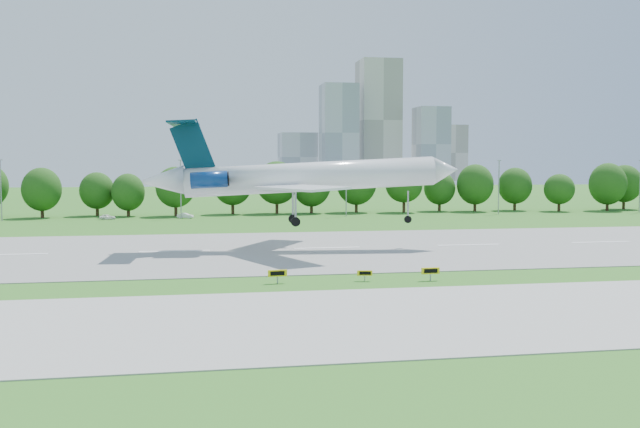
{
  "coord_description": "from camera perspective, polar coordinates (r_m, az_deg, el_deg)",
  "views": [
    {
      "loc": [
        -17.66,
        -67.93,
        11.23
      ],
      "look_at": [
        -2.23,
        18.0,
        5.13
      ],
      "focal_mm": 40.0,
      "sensor_mm": 36.0,
      "label": 1
    }
  ],
  "objects": [
    {
      "name": "ground",
      "position": [
        71.08,
        4.35,
        -5.1
      ],
      "size": [
        600.0,
        600.0,
        0.0
      ],
      "primitive_type": "plane",
      "color": "#2D6B1C",
      "rests_on": "ground"
    },
    {
      "name": "runway",
      "position": [
        95.25,
        0.57,
        -2.75
      ],
      "size": [
        400.0,
        45.0,
        0.08
      ],
      "primitive_type": "cube",
      "color": "gray",
      "rests_on": "ground"
    },
    {
      "name": "taxiway",
      "position": [
        54.13,
        9.18,
        -7.98
      ],
      "size": [
        400.0,
        23.0,
        0.08
      ],
      "primitive_type": "cube",
      "color": "#ADADA8",
      "rests_on": "ground"
    },
    {
      "name": "tree_line",
      "position": [
        160.98,
        -3.88,
        2.19
      ],
      "size": [
        288.4,
        8.4,
        10.4
      ],
      "color": "#382314",
      "rests_on": "ground"
    },
    {
      "name": "light_poles",
      "position": [
        150.77,
        -4.41,
        2.12
      ],
      "size": [
        175.9,
        0.25,
        12.19
      ],
      "color": "gray",
      "rests_on": "ground"
    },
    {
      "name": "skyline",
      "position": [
        473.83,
        4.25,
        6.31
      ],
      "size": [
        127.0,
        52.0,
        80.0
      ],
      "color": "#B2B2B7",
      "rests_on": "ground"
    },
    {
      "name": "airliner",
      "position": [
        94.04,
        -2.02,
        3.03
      ],
      "size": [
        42.04,
        30.54,
        13.92
      ],
      "rotation": [
        0.0,
        -0.05,
        -0.07
      ],
      "color": "white",
      "rests_on": "ground"
    },
    {
      "name": "taxi_sign_left",
      "position": [
        68.88,
        3.6,
        -4.75
      ],
      "size": [
        1.47,
        0.45,
        1.03
      ],
      "rotation": [
        0.0,
        0.0,
        -0.2
      ],
      "color": "gray",
      "rests_on": "ground"
    },
    {
      "name": "taxi_sign_centre",
      "position": [
        67.54,
        -3.42,
        -4.77
      ],
      "size": [
        1.83,
        0.41,
        1.28
      ],
      "rotation": [
        0.0,
        0.0,
        0.11
      ],
      "color": "gray",
      "rests_on": "ground"
    },
    {
      "name": "taxi_sign_right",
      "position": [
        69.79,
        8.83,
        -4.53
      ],
      "size": [
        1.81,
        0.27,
        1.27
      ],
      "rotation": [
        0.0,
        0.0,
        0.02
      ],
      "color": "gray",
      "rests_on": "ground"
    },
    {
      "name": "service_vehicle_a",
      "position": [
        151.02,
        -10.73,
        -0.13
      ],
      "size": [
        3.5,
        2.23,
        1.09
      ],
      "primitive_type": "imported",
      "rotation": [
        0.0,
        0.0,
        1.21
      ],
      "color": "white",
      "rests_on": "ground"
    },
    {
      "name": "service_vehicle_b",
      "position": [
        151.23,
        -16.65,
        -0.22
      ],
      "size": [
        3.43,
        1.97,
        1.1
      ],
      "primitive_type": "imported",
      "rotation": [
        0.0,
        0.0,
        1.79
      ],
      "color": "white",
      "rests_on": "ground"
    }
  ]
}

